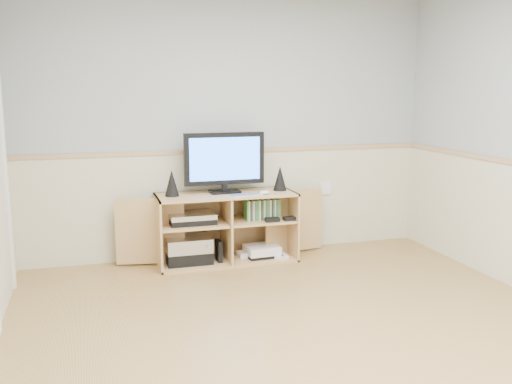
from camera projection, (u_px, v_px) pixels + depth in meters
room at (306, 155)px, 3.46m from camera, size 4.04×4.54×2.54m
media_cabinet at (225, 225)px, 5.40m from camera, size 2.03×0.49×0.65m
monitor at (224, 160)px, 5.28m from camera, size 0.76×0.18×0.56m
speaker_left at (172, 183)px, 5.15m from camera, size 0.13×0.13×0.24m
speaker_right at (280, 178)px, 5.44m from camera, size 0.13×0.13×0.24m
keyboard at (246, 195)px, 5.20m from camera, size 0.31×0.15×0.01m
mouse at (265, 192)px, 5.25m from camera, size 0.10×0.08×0.04m
av_components at (190, 241)px, 5.27m from camera, size 0.51×0.31×0.47m
game_consoles at (261, 251)px, 5.48m from camera, size 0.45×0.30×0.11m
game_cases at (262, 209)px, 5.40m from camera, size 0.33×0.14×0.19m
wall_outlet at (325, 188)px, 5.85m from camera, size 0.12×0.03×0.12m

